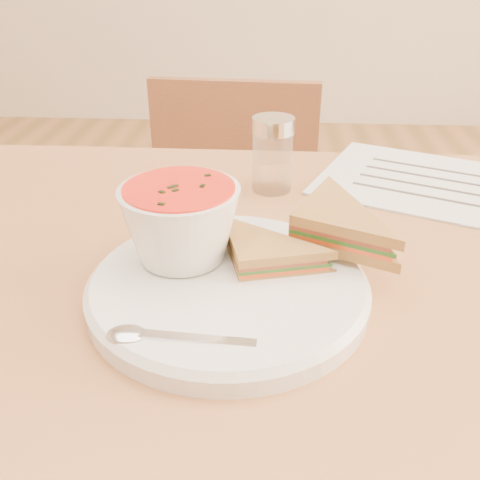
# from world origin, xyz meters

# --- Properties ---
(chair_far) EXTENTS (0.38, 0.38, 0.80)m
(chair_far) POSITION_xyz_m (-0.11, 0.46, 0.40)
(chair_far) COLOR #5B2F1B
(chair_far) RESTS_ON floor
(plate) EXTENTS (0.28, 0.28, 0.02)m
(plate) POSITION_xyz_m (-0.06, -0.06, 0.76)
(plate) COLOR white
(plate) RESTS_ON dining_table
(soup_bowl) EXTENTS (0.12, 0.12, 0.08)m
(soup_bowl) POSITION_xyz_m (-0.10, -0.02, 0.81)
(soup_bowl) COLOR white
(soup_bowl) RESTS_ON plate
(sandwich_half_a) EXTENTS (0.11, 0.11, 0.03)m
(sandwich_half_a) POSITION_xyz_m (-0.04, -0.06, 0.78)
(sandwich_half_a) COLOR #AD783D
(sandwich_half_a) RESTS_ON plate
(sandwich_half_b) EXTENTS (0.15, 0.15, 0.03)m
(sandwich_half_b) POSITION_xyz_m (0.00, -0.01, 0.80)
(sandwich_half_b) COLOR #AD783D
(sandwich_half_b) RESTS_ON plate
(spoon) EXTENTS (0.17, 0.04, 0.01)m
(spoon) POSITION_xyz_m (-0.08, -0.15, 0.77)
(spoon) COLOR silver
(spoon) RESTS_ON plate
(paper_menu) EXTENTS (0.38, 0.33, 0.00)m
(paper_menu) POSITION_xyz_m (0.21, 0.23, 0.75)
(paper_menu) COLOR silver
(paper_menu) RESTS_ON dining_table
(condiment_shaker) EXTENTS (0.06, 0.06, 0.10)m
(condiment_shaker) POSITION_xyz_m (-0.02, 0.20, 0.80)
(condiment_shaker) COLOR silver
(condiment_shaker) RESTS_ON dining_table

